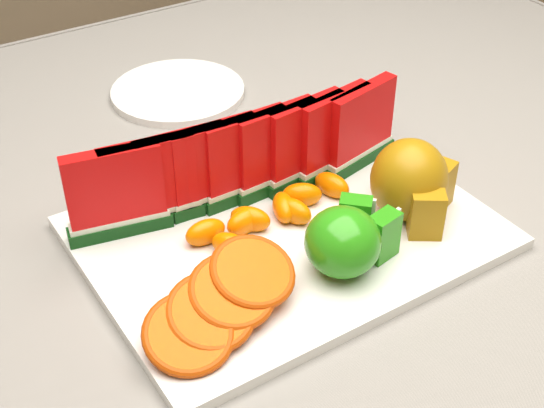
{
  "coord_description": "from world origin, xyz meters",
  "views": [
    {
      "loc": [
        -0.29,
        -0.61,
        1.25
      ],
      "look_at": [
        0.03,
        -0.11,
        0.81
      ],
      "focal_mm": 50.0,
      "sensor_mm": 36.0,
      "label": 1
    }
  ],
  "objects": [
    {
      "name": "orange_fan_front",
      "position": [
        -0.07,
        -0.18,
        0.79
      ],
      "size": [
        0.17,
        0.11,
        0.05
      ],
      "color": "red",
      "rests_on": "platter"
    },
    {
      "name": "tangerine_segments",
      "position": [
        0.04,
        -0.09,
        0.78
      ],
      "size": [
        0.19,
        0.08,
        0.03
      ],
      "color": "#FE6A00",
      "rests_on": "platter"
    },
    {
      "name": "table",
      "position": [
        0.0,
        0.0,
        0.65
      ],
      "size": [
        1.4,
        0.9,
        0.75
      ],
      "color": "#512D1D",
      "rests_on": "ground"
    },
    {
      "name": "watermelon_row",
      "position": [
        0.04,
        -0.04,
        0.82
      ],
      "size": [
        0.39,
        0.07,
        0.1
      ],
      "color": "#0F3E15",
      "rests_on": "platter"
    },
    {
      "name": "side_plate",
      "position": [
        0.09,
        0.23,
        0.76
      ],
      "size": [
        0.22,
        0.22,
        0.01
      ],
      "color": "silver",
      "rests_on": "tablecloth"
    },
    {
      "name": "tablecloth",
      "position": [
        0.0,
        0.0,
        0.72
      ],
      "size": [
        1.53,
        1.03,
        0.2
      ],
      "color": "slate",
      "rests_on": "table"
    },
    {
      "name": "apple_cluster",
      "position": [
        0.06,
        -0.18,
        0.8
      ],
      "size": [
        0.11,
        0.09,
        0.07
      ],
      "color": "green",
      "rests_on": "platter"
    },
    {
      "name": "orange_fan_back",
      "position": [
        0.02,
        0.01,
        0.79
      ],
      "size": [
        0.24,
        0.11,
        0.04
      ],
      "color": "red",
      "rests_on": "platter"
    },
    {
      "name": "pear_cluster",
      "position": [
        0.17,
        -0.15,
        0.81
      ],
      "size": [
        0.1,
        0.11,
        0.09
      ],
      "color": "#B87621",
      "rests_on": "platter"
    },
    {
      "name": "platter",
      "position": [
        0.05,
        -0.1,
        0.76
      ],
      "size": [
        0.4,
        0.3,
        0.01
      ],
      "color": "silver",
      "rests_on": "tablecloth"
    }
  ]
}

